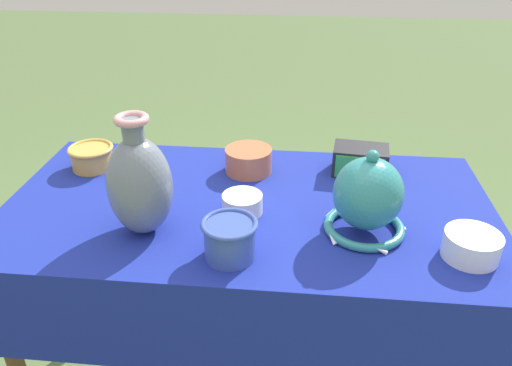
% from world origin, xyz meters
% --- Properties ---
extents(display_table, '(1.31, 0.69, 0.78)m').
position_xyz_m(display_table, '(0.00, -0.02, 0.70)').
color(display_table, brown).
rests_on(display_table, ground_plane).
extents(vase_tall_bulbous, '(0.15, 0.15, 0.30)m').
position_xyz_m(vase_tall_bulbous, '(-0.24, -0.15, 0.91)').
color(vase_tall_bulbous, slate).
rests_on(vase_tall_bulbous, display_table).
extents(vase_dome_bell, '(0.20, 0.21, 0.22)m').
position_xyz_m(vase_dome_bell, '(0.30, -0.10, 0.87)').
color(vase_dome_bell, teal).
rests_on(vase_dome_bell, display_table).
extents(mosaic_tile_box, '(0.17, 0.12, 0.08)m').
position_xyz_m(mosaic_tile_box, '(0.31, 0.21, 0.82)').
color(mosaic_tile_box, '#232328').
rests_on(mosaic_tile_box, display_table).
extents(cup_wide_ochre, '(0.14, 0.14, 0.07)m').
position_xyz_m(cup_wide_ochre, '(-0.50, 0.16, 0.82)').
color(cup_wide_ochre, gold).
rests_on(cup_wide_ochre, display_table).
extents(pot_squat_terracotta, '(0.14, 0.14, 0.07)m').
position_xyz_m(pot_squat_terracotta, '(-0.02, 0.19, 0.82)').
color(pot_squat_terracotta, '#BC6642').
rests_on(pot_squat_terracotta, display_table).
extents(cup_wide_cobalt, '(0.13, 0.13, 0.09)m').
position_xyz_m(cup_wide_cobalt, '(-0.01, -0.24, 0.83)').
color(cup_wide_cobalt, '#3851A8').
rests_on(cup_wide_cobalt, display_table).
extents(pot_squat_ivory, '(0.11, 0.11, 0.05)m').
position_xyz_m(pot_squat_ivory, '(-0.01, -0.05, 0.81)').
color(pot_squat_ivory, white).
rests_on(pot_squat_ivory, display_table).
extents(pot_squat_porcelain, '(0.13, 0.13, 0.06)m').
position_xyz_m(pot_squat_porcelain, '(0.53, -0.18, 0.81)').
color(pot_squat_porcelain, white).
rests_on(pot_squat_porcelain, display_table).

